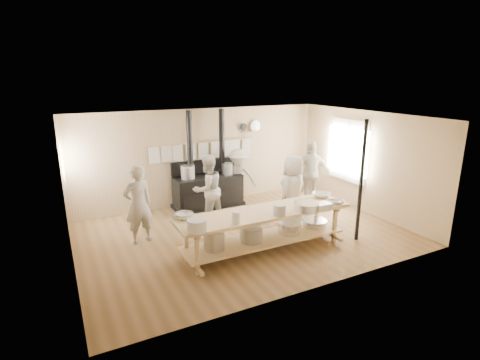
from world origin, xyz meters
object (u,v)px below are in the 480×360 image
at_px(cook_left, 208,189).
at_px(cook_center, 293,191).
at_px(roasting_pan, 321,205).
at_px(prep_table, 264,227).
at_px(cook_by_window, 238,177).
at_px(cook_far_left, 138,204).
at_px(stove, 208,188).
at_px(cook_right, 311,174).
at_px(chair, 294,202).

height_order(cook_left, cook_center, cook_center).
bearing_deg(roasting_pan, prep_table, 163.99).
bearing_deg(cook_center, cook_by_window, -101.36).
bearing_deg(roasting_pan, cook_far_left, 150.35).
bearing_deg(cook_center, cook_far_left, -34.69).
bearing_deg(cook_center, cook_left, -56.22).
bearing_deg(prep_table, cook_by_window, 73.59).
bearing_deg(stove, prep_table, -90.04).
xyz_separation_m(cook_far_left, cook_right, (4.68, 0.30, 0.04)).
height_order(chair, roasting_pan, roasting_pan).
bearing_deg(cook_right, prep_table, 51.89).
bearing_deg(cook_right, stove, -8.95).
height_order(cook_left, cook_right, cook_right).
distance_m(cook_left, cook_by_window, 1.56).
height_order(prep_table, cook_right, cook_right).
xyz_separation_m(cook_left, cook_center, (1.68, -1.10, 0.02)).
height_order(stove, cook_center, stove).
xyz_separation_m(cook_center, roasting_pan, (-0.10, -1.17, 0.04)).
distance_m(chair, roasting_pan, 2.10).
distance_m(cook_left, cook_right, 2.96).
bearing_deg(cook_by_window, stove, -169.73).
xyz_separation_m(cook_by_window, roasting_pan, (0.31, -3.18, 0.13)).
bearing_deg(roasting_pan, stove, 108.92).
bearing_deg(cook_left, cook_center, 130.95).
xyz_separation_m(cook_far_left, chair, (3.96, 0.02, -0.57)).
bearing_deg(cook_far_left, roasting_pan, 137.28).
height_order(stove, cook_left, stove).
bearing_deg(cook_left, cook_far_left, -2.83).
relative_size(cook_center, roasting_pan, 4.44).
distance_m(stove, prep_table, 3.02).
bearing_deg(cook_left, chair, 154.70).
xyz_separation_m(cook_center, chair, (0.57, 0.72, -0.58)).
distance_m(prep_table, cook_by_window, 2.98).
bearing_deg(cook_by_window, cook_far_left, -134.72).
height_order(prep_table, cook_left, cook_left).
bearing_deg(roasting_pan, chair, 70.51).
height_order(cook_left, chair, cook_left).
relative_size(cook_by_window, chair, 1.66).
xyz_separation_m(cook_left, cook_right, (2.96, -0.09, 0.06)).
distance_m(cook_far_left, chair, 4.00).
xyz_separation_m(cook_far_left, roasting_pan, (3.29, -1.87, 0.05)).
xyz_separation_m(prep_table, cook_far_left, (-2.14, 1.54, 0.32)).
bearing_deg(cook_by_window, cook_left, -122.57).
distance_m(prep_table, cook_left, 2.01).
bearing_deg(cook_far_left, chair, 167.22).
bearing_deg(chair, stove, 135.50).
relative_size(prep_table, cook_center, 2.11).
relative_size(cook_center, cook_right, 0.96).
distance_m(cook_far_left, cook_center, 3.46).
xyz_separation_m(cook_far_left, cook_center, (3.39, -0.70, 0.01)).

